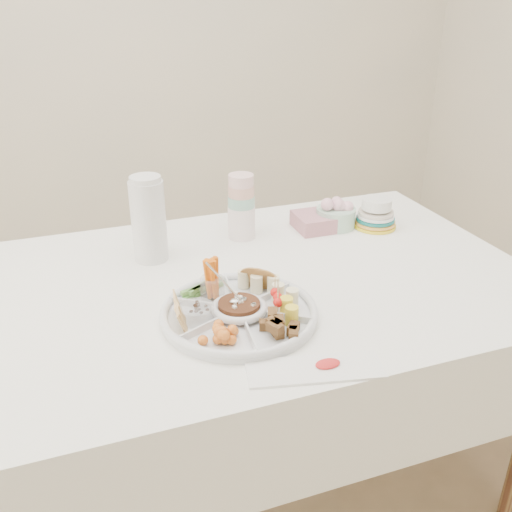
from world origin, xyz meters
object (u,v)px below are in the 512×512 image
object	(u,v)px
party_tray	(239,311)
plate_stack	(376,215)
dining_table	(261,385)
thermos	(148,218)

from	to	relation	value
party_tray	plate_stack	world-z (taller)	plate_stack
dining_table	party_tray	size ratio (longest dim) A/B	4.00
dining_table	party_tray	xyz separation A→B (m)	(-0.13, -0.19, 0.40)
party_tray	thermos	bearing A→B (deg)	108.86
plate_stack	thermos	bearing A→B (deg)	179.17
dining_table	plate_stack	xyz separation A→B (m)	(0.49, 0.21, 0.42)
thermos	plate_stack	size ratio (longest dim) A/B	1.85
party_tray	thermos	size ratio (longest dim) A/B	1.45
party_tray	plate_stack	xyz separation A→B (m)	(0.62, 0.40, 0.02)
dining_table	party_tray	world-z (taller)	party_tray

